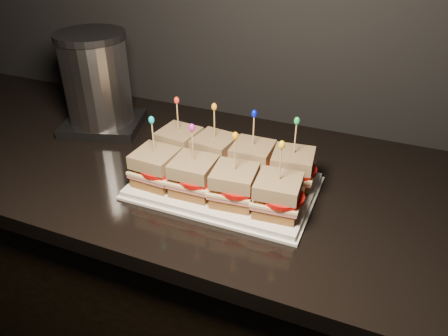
% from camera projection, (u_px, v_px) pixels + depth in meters
% --- Properties ---
extents(cabinet, '(2.22, 0.61, 0.89)m').
position_uv_depth(cabinet, '(220.00, 310.00, 1.29)').
color(cabinet, black).
rests_on(cabinet, ground).
extents(granite_slab, '(2.26, 0.65, 0.04)m').
position_uv_depth(granite_slab, '(219.00, 178.00, 1.04)').
color(granite_slab, black).
rests_on(granite_slab, cabinet).
extents(platter, '(0.38, 0.24, 0.02)m').
position_uv_depth(platter, '(224.00, 186.00, 0.96)').
color(platter, white).
rests_on(platter, granite_slab).
extents(platter_rim, '(0.40, 0.25, 0.01)m').
position_uv_depth(platter_rim, '(224.00, 188.00, 0.97)').
color(platter_rim, white).
rests_on(platter_rim, granite_slab).
extents(sandwich_0_bread_bot, '(0.09, 0.09, 0.02)m').
position_uv_depth(sandwich_0_bread_bot, '(180.00, 154.00, 1.04)').
color(sandwich_0_bread_bot, brown).
rests_on(sandwich_0_bread_bot, platter).
extents(sandwich_0_ham, '(0.10, 0.10, 0.01)m').
position_uv_depth(sandwich_0_ham, '(180.00, 149.00, 1.03)').
color(sandwich_0_ham, '#C75D58').
rests_on(sandwich_0_ham, sandwich_0_bread_bot).
extents(sandwich_0_cheese, '(0.10, 0.10, 0.01)m').
position_uv_depth(sandwich_0_cheese, '(179.00, 146.00, 1.03)').
color(sandwich_0_cheese, '#FDDF9B').
rests_on(sandwich_0_cheese, sandwich_0_ham).
extents(sandwich_0_tomato, '(0.08, 0.08, 0.01)m').
position_uv_depth(sandwich_0_tomato, '(183.00, 145.00, 1.01)').
color(sandwich_0_tomato, red).
rests_on(sandwich_0_tomato, sandwich_0_cheese).
extents(sandwich_0_bread_top, '(0.09, 0.09, 0.03)m').
position_uv_depth(sandwich_0_bread_top, '(179.00, 136.00, 1.01)').
color(sandwich_0_bread_top, '#4E2B10').
rests_on(sandwich_0_bread_top, sandwich_0_tomato).
extents(sandwich_0_pick, '(0.00, 0.00, 0.09)m').
position_uv_depth(sandwich_0_pick, '(178.00, 119.00, 0.99)').
color(sandwich_0_pick, tan).
rests_on(sandwich_0_pick, sandwich_0_bread_top).
extents(sandwich_0_frill, '(0.01, 0.01, 0.02)m').
position_uv_depth(sandwich_0_frill, '(177.00, 100.00, 0.97)').
color(sandwich_0_frill, red).
rests_on(sandwich_0_frill, sandwich_0_pick).
extents(sandwich_1_bread_bot, '(0.09, 0.09, 0.02)m').
position_uv_depth(sandwich_1_bread_bot, '(215.00, 162.00, 1.01)').
color(sandwich_1_bread_bot, brown).
rests_on(sandwich_1_bread_bot, platter).
extents(sandwich_1_ham, '(0.10, 0.10, 0.01)m').
position_uv_depth(sandwich_1_ham, '(215.00, 156.00, 1.00)').
color(sandwich_1_ham, '#C75D58').
rests_on(sandwich_1_ham, sandwich_1_bread_bot).
extents(sandwich_1_cheese, '(0.10, 0.10, 0.01)m').
position_uv_depth(sandwich_1_cheese, '(215.00, 153.00, 1.00)').
color(sandwich_1_cheese, '#FDDF9B').
rests_on(sandwich_1_cheese, sandwich_1_ham).
extents(sandwich_1_tomato, '(0.08, 0.08, 0.01)m').
position_uv_depth(sandwich_1_tomato, '(219.00, 153.00, 0.99)').
color(sandwich_1_tomato, red).
rests_on(sandwich_1_tomato, sandwich_1_cheese).
extents(sandwich_1_bread_top, '(0.09, 0.09, 0.03)m').
position_uv_depth(sandwich_1_bread_top, '(215.00, 143.00, 0.98)').
color(sandwich_1_bread_top, '#4E2B10').
rests_on(sandwich_1_bread_top, sandwich_1_tomato).
extents(sandwich_1_pick, '(0.00, 0.00, 0.09)m').
position_uv_depth(sandwich_1_pick, '(214.00, 126.00, 0.96)').
color(sandwich_1_pick, tan).
rests_on(sandwich_1_pick, sandwich_1_bread_top).
extents(sandwich_1_frill, '(0.01, 0.01, 0.02)m').
position_uv_depth(sandwich_1_frill, '(214.00, 107.00, 0.94)').
color(sandwich_1_frill, orange).
rests_on(sandwich_1_frill, sandwich_1_pick).
extents(sandwich_2_bread_bot, '(0.08, 0.08, 0.02)m').
position_uv_depth(sandwich_2_bread_bot, '(252.00, 170.00, 0.98)').
color(sandwich_2_bread_bot, brown).
rests_on(sandwich_2_bread_bot, platter).
extents(sandwich_2_ham, '(0.09, 0.09, 0.01)m').
position_uv_depth(sandwich_2_ham, '(252.00, 164.00, 0.97)').
color(sandwich_2_ham, '#C75D58').
rests_on(sandwich_2_ham, sandwich_2_bread_bot).
extents(sandwich_2_cheese, '(0.09, 0.09, 0.01)m').
position_uv_depth(sandwich_2_cheese, '(252.00, 161.00, 0.97)').
color(sandwich_2_cheese, '#FDDF9B').
rests_on(sandwich_2_cheese, sandwich_2_ham).
extents(sandwich_2_tomato, '(0.08, 0.08, 0.01)m').
position_uv_depth(sandwich_2_tomato, '(257.00, 161.00, 0.96)').
color(sandwich_2_tomato, red).
rests_on(sandwich_2_tomato, sandwich_2_cheese).
extents(sandwich_2_bread_top, '(0.09, 0.09, 0.03)m').
position_uv_depth(sandwich_2_bread_top, '(253.00, 151.00, 0.95)').
color(sandwich_2_bread_top, '#4E2B10').
rests_on(sandwich_2_bread_top, sandwich_2_tomato).
extents(sandwich_2_pick, '(0.00, 0.00, 0.09)m').
position_uv_depth(sandwich_2_pick, '(253.00, 133.00, 0.93)').
color(sandwich_2_pick, tan).
rests_on(sandwich_2_pick, sandwich_2_bread_top).
extents(sandwich_2_frill, '(0.01, 0.01, 0.02)m').
position_uv_depth(sandwich_2_frill, '(254.00, 114.00, 0.91)').
color(sandwich_2_frill, '#020EE2').
rests_on(sandwich_2_frill, sandwich_2_pick).
extents(sandwich_3_bread_bot, '(0.09, 0.09, 0.02)m').
position_uv_depth(sandwich_3_bread_bot, '(291.00, 178.00, 0.95)').
color(sandwich_3_bread_bot, brown).
rests_on(sandwich_3_bread_bot, platter).
extents(sandwich_3_ham, '(0.10, 0.10, 0.01)m').
position_uv_depth(sandwich_3_ham, '(292.00, 172.00, 0.94)').
color(sandwich_3_ham, '#C75D58').
rests_on(sandwich_3_ham, sandwich_3_bread_bot).
extents(sandwich_3_cheese, '(0.10, 0.10, 0.01)m').
position_uv_depth(sandwich_3_cheese, '(292.00, 170.00, 0.94)').
color(sandwich_3_cheese, '#FDDF9B').
rests_on(sandwich_3_cheese, sandwich_3_ham).
extents(sandwich_3_tomato, '(0.08, 0.08, 0.01)m').
position_uv_depth(sandwich_3_tomato, '(297.00, 169.00, 0.93)').
color(sandwich_3_tomato, red).
rests_on(sandwich_3_tomato, sandwich_3_cheese).
extents(sandwich_3_bread_top, '(0.09, 0.09, 0.03)m').
position_uv_depth(sandwich_3_bread_top, '(293.00, 159.00, 0.92)').
color(sandwich_3_bread_top, '#4E2B10').
rests_on(sandwich_3_bread_top, sandwich_3_tomato).
extents(sandwich_3_pick, '(0.00, 0.00, 0.09)m').
position_uv_depth(sandwich_3_pick, '(295.00, 141.00, 0.90)').
color(sandwich_3_pick, tan).
rests_on(sandwich_3_pick, sandwich_3_bread_top).
extents(sandwich_3_frill, '(0.01, 0.01, 0.02)m').
position_uv_depth(sandwich_3_frill, '(297.00, 121.00, 0.88)').
color(sandwich_3_frill, green).
rests_on(sandwich_3_frill, sandwich_3_pick).
extents(sandwich_4_bread_bot, '(0.09, 0.09, 0.02)m').
position_uv_depth(sandwich_4_bread_bot, '(157.00, 177.00, 0.95)').
color(sandwich_4_bread_bot, brown).
rests_on(sandwich_4_bread_bot, platter).
extents(sandwich_4_ham, '(0.10, 0.09, 0.01)m').
position_uv_depth(sandwich_4_ham, '(156.00, 171.00, 0.95)').
color(sandwich_4_ham, '#C75D58').
rests_on(sandwich_4_ham, sandwich_4_bread_bot).
extents(sandwich_4_cheese, '(0.10, 0.09, 0.01)m').
position_uv_depth(sandwich_4_cheese, '(156.00, 169.00, 0.94)').
color(sandwich_4_cheese, '#FDDF9B').
rests_on(sandwich_4_cheese, sandwich_4_ham).
extents(sandwich_4_tomato, '(0.08, 0.08, 0.01)m').
position_uv_depth(sandwich_4_tomato, '(159.00, 168.00, 0.93)').
color(sandwich_4_tomato, red).
rests_on(sandwich_4_tomato, sandwich_4_cheese).
extents(sandwich_4_bread_top, '(0.09, 0.09, 0.03)m').
position_uv_depth(sandwich_4_bread_top, '(155.00, 158.00, 0.93)').
color(sandwich_4_bread_top, '#4E2B10').
rests_on(sandwich_4_bread_top, sandwich_4_tomato).
extents(sandwich_4_pick, '(0.00, 0.00, 0.09)m').
position_uv_depth(sandwich_4_pick, '(153.00, 140.00, 0.90)').
color(sandwich_4_pick, tan).
rests_on(sandwich_4_pick, sandwich_4_bread_top).
extents(sandwich_4_frill, '(0.01, 0.01, 0.02)m').
position_uv_depth(sandwich_4_frill, '(151.00, 120.00, 0.88)').
color(sandwich_4_frill, '#06ADC7').
rests_on(sandwich_4_frill, sandwich_4_pick).
extents(sandwich_5_bread_bot, '(0.09, 0.09, 0.02)m').
position_uv_depth(sandwich_5_bread_bot, '(194.00, 186.00, 0.92)').
color(sandwich_5_bread_bot, brown).
rests_on(sandwich_5_bread_bot, platter).
extents(sandwich_5_ham, '(0.09, 0.09, 0.01)m').
position_uv_depth(sandwich_5_ham, '(194.00, 180.00, 0.92)').
color(sandwich_5_ham, '#C75D58').
rests_on(sandwich_5_ham, sandwich_5_bread_bot).
extents(sandwich_5_cheese, '(0.10, 0.09, 0.01)m').
position_uv_depth(sandwich_5_cheese, '(194.00, 177.00, 0.91)').
color(sandwich_5_cheese, '#FDDF9B').
rests_on(sandwich_5_cheese, sandwich_5_ham).
extents(sandwich_5_tomato, '(0.08, 0.08, 0.01)m').
position_uv_depth(sandwich_5_tomato, '(198.00, 177.00, 0.90)').
color(sandwich_5_tomato, red).
rests_on(sandwich_5_tomato, sandwich_5_cheese).
extents(sandwich_5_bread_top, '(0.09, 0.09, 0.03)m').
position_uv_depth(sandwich_5_bread_top, '(194.00, 167.00, 0.90)').
color(sandwich_5_bread_top, '#4E2B10').
rests_on(sandwich_5_bread_top, sandwich_5_tomato).
extents(sandwich_5_pick, '(0.00, 0.00, 0.09)m').
position_uv_depth(sandwich_5_pick, '(193.00, 148.00, 0.87)').
color(sandwich_5_pick, tan).
rests_on(sandwich_5_pick, sandwich_5_bread_top).
extents(sandwich_5_frill, '(0.01, 0.01, 0.02)m').
position_uv_depth(sandwich_5_frill, '(192.00, 128.00, 0.85)').
color(sandwich_5_frill, '#CE1DB1').
rests_on(sandwich_5_frill, sandwich_5_pick).
extents(sandwich_6_bread_bot, '(0.09, 0.09, 0.02)m').
position_uv_depth(sandwich_6_bread_bot, '(234.00, 196.00, 0.89)').
color(sandwich_6_bread_bot, brown).
rests_on(sandwich_6_bread_bot, platter).
extents(sandwich_6_ham, '(0.10, 0.10, 0.01)m').
position_uv_depth(sandwich_6_ham, '(234.00, 190.00, 0.89)').
color(sandwich_6_ham, '#C75D58').
rests_on(sandwich_6_ham, sandwich_6_bread_bot).
extents(sandwich_6_cheese, '(0.10, 0.10, 0.01)m').
position_uv_depth(sandwich_6_cheese, '(234.00, 187.00, 0.88)').
color(sandwich_6_cheese, '#FDDF9B').
rests_on(sandwich_6_cheese, sandwich_6_ham).
extents(sandwich_6_tomato, '(0.08, 0.08, 0.01)m').
position_uv_depth(sandwich_6_tomato, '(239.00, 187.00, 0.87)').
color(sandwich_6_tomato, red).
rests_on(sandwich_6_tomato, sandwich_6_cheese).
extents(sandwich_6_bread_top, '(0.09, 0.09, 0.03)m').
position_uv_depth(sandwich_6_bread_top, '(235.00, 176.00, 0.87)').
color(sandwich_6_bread_top, '#4E2B10').
rests_on(sandwich_6_bread_top, sandwich_6_tomato).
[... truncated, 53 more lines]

